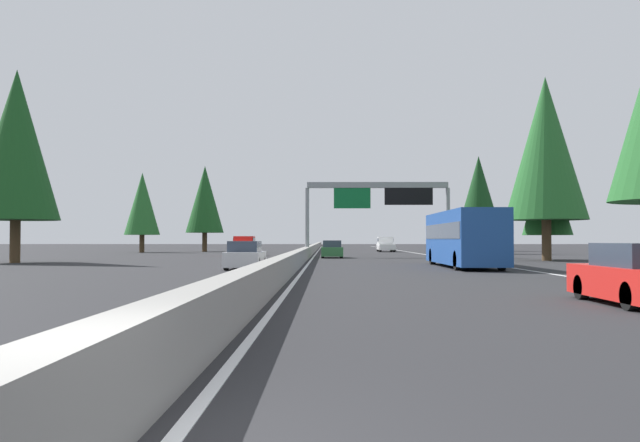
{
  "coord_description": "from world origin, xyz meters",
  "views": [
    {
      "loc": [
        -4.69,
        -1.44,
        1.56
      ],
      "look_at": [
        51.18,
        -0.87,
        3.07
      ],
      "focal_mm": 38.11,
      "sensor_mm": 36.0,
      "label": 1
    }
  ],
  "objects_px": {
    "oncoming_far": "(245,256)",
    "conifer_left_far": "(142,204)",
    "pickup_far_center": "(386,244)",
    "bus_distant_a": "(463,237)",
    "conifer_right_near": "(546,148)",
    "conifer_left_near": "(16,145)",
    "oncoming_near": "(244,246)",
    "conifer_right_distant": "(480,198)",
    "conifer_right_far": "(479,194)",
    "conifer_left_mid": "(205,199)",
    "sedan_distant_b": "(332,250)",
    "conifer_right_mid": "(547,192)",
    "sedan_near_right": "(638,276)",
    "sign_gantry_overhead": "(379,197)"
  },
  "relations": [
    {
      "from": "sedan_distant_b",
      "to": "conifer_right_distant",
      "type": "bearing_deg",
      "value": -30.58
    },
    {
      "from": "sedan_near_right",
      "to": "oncoming_far",
      "type": "distance_m",
      "value": 22.57
    },
    {
      "from": "sedan_distant_b",
      "to": "conifer_right_mid",
      "type": "distance_m",
      "value": 17.86
    },
    {
      "from": "sign_gantry_overhead",
      "to": "bus_distant_a",
      "type": "distance_m",
      "value": 21.62
    },
    {
      "from": "sedan_distant_b",
      "to": "bus_distant_a",
      "type": "bearing_deg",
      "value": -159.36
    },
    {
      "from": "oncoming_near",
      "to": "conifer_right_near",
      "type": "xyz_separation_m",
      "value": [
        -14.73,
        -24.06,
        7.34
      ]
    },
    {
      "from": "sign_gantry_overhead",
      "to": "conifer_right_distant",
      "type": "distance_m",
      "value": 36.08
    },
    {
      "from": "oncoming_far",
      "to": "sign_gantry_overhead",
      "type": "bearing_deg",
      "value": 159.48
    },
    {
      "from": "bus_distant_a",
      "to": "conifer_right_far",
      "type": "relative_size",
      "value": 1.09
    },
    {
      "from": "sign_gantry_overhead",
      "to": "sedan_near_right",
      "type": "xyz_separation_m",
      "value": [
        -43.04,
        -2.81,
        -4.54
      ]
    },
    {
      "from": "sedan_near_right",
      "to": "oncoming_near",
      "type": "relative_size",
      "value": 0.79
    },
    {
      "from": "sedan_distant_b",
      "to": "conifer_left_mid",
      "type": "distance_m",
      "value": 33.67
    },
    {
      "from": "pickup_far_center",
      "to": "conifer_left_mid",
      "type": "xyz_separation_m",
      "value": [
        0.46,
        23.04,
        5.75
      ]
    },
    {
      "from": "pickup_far_center",
      "to": "conifer_right_near",
      "type": "height_order",
      "value": "conifer_right_near"
    },
    {
      "from": "bus_distant_a",
      "to": "pickup_far_center",
      "type": "xyz_separation_m",
      "value": [
        47.74,
        0.23,
        -0.8
      ]
    },
    {
      "from": "conifer_right_near",
      "to": "conifer_right_distant",
      "type": "distance_m",
      "value": 41.92
    },
    {
      "from": "sedan_near_right",
      "to": "pickup_far_center",
      "type": "bearing_deg",
      "value": -0.02
    },
    {
      "from": "conifer_left_near",
      "to": "oncoming_near",
      "type": "bearing_deg",
      "value": -32.85
    },
    {
      "from": "bus_distant_a",
      "to": "conifer_right_near",
      "type": "bearing_deg",
      "value": -35.78
    },
    {
      "from": "sedan_distant_b",
      "to": "pickup_far_center",
      "type": "height_order",
      "value": "pickup_far_center"
    },
    {
      "from": "conifer_right_far",
      "to": "conifer_right_distant",
      "type": "distance_m",
      "value": 18.92
    },
    {
      "from": "oncoming_near",
      "to": "pickup_far_center",
      "type": "bearing_deg",
      "value": 144.15
    },
    {
      "from": "oncoming_near",
      "to": "conifer_left_far",
      "type": "xyz_separation_m",
      "value": [
        16.13,
        14.14,
        4.89
      ]
    },
    {
      "from": "pickup_far_center",
      "to": "conifer_right_distant",
      "type": "bearing_deg",
      "value": -66.87
    },
    {
      "from": "bus_distant_a",
      "to": "conifer_left_far",
      "type": "bearing_deg",
      "value": 34.95
    },
    {
      "from": "sedan_distant_b",
      "to": "conifer_left_near",
      "type": "relative_size",
      "value": 0.34
    },
    {
      "from": "conifer_left_near",
      "to": "conifer_left_mid",
      "type": "height_order",
      "value": "conifer_left_near"
    },
    {
      "from": "oncoming_far",
      "to": "conifer_right_distant",
      "type": "relative_size",
      "value": 0.38
    },
    {
      "from": "pickup_far_center",
      "to": "conifer_left_far",
      "type": "height_order",
      "value": "conifer_left_far"
    },
    {
      "from": "sedan_near_right",
      "to": "conifer_right_mid",
      "type": "height_order",
      "value": "conifer_right_mid"
    },
    {
      "from": "sign_gantry_overhead",
      "to": "conifer_left_mid",
      "type": "xyz_separation_m",
      "value": [
        27.09,
        20.21,
        1.44
      ]
    },
    {
      "from": "conifer_right_near",
      "to": "conifer_right_far",
      "type": "relative_size",
      "value": 1.28
    },
    {
      "from": "bus_distant_a",
      "to": "conifer_right_far",
      "type": "xyz_separation_m",
      "value": [
        34.96,
        -8.71,
        4.7
      ]
    },
    {
      "from": "conifer_left_far",
      "to": "conifer_left_mid",
      "type": "bearing_deg",
      "value": -49.07
    },
    {
      "from": "conifer_right_far",
      "to": "conifer_left_mid",
      "type": "bearing_deg",
      "value": 67.5
    },
    {
      "from": "conifer_left_mid",
      "to": "oncoming_far",
      "type": "bearing_deg",
      "value": -167.44
    },
    {
      "from": "conifer_right_distant",
      "to": "conifer_left_far",
      "type": "height_order",
      "value": "conifer_right_distant"
    },
    {
      "from": "pickup_far_center",
      "to": "conifer_right_distant",
      "type": "distance_m",
      "value": 15.64
    },
    {
      "from": "conifer_right_near",
      "to": "bus_distant_a",
      "type": "bearing_deg",
      "value": 144.22
    },
    {
      "from": "sedan_near_right",
      "to": "conifer_right_far",
      "type": "bearing_deg",
      "value": -8.96
    },
    {
      "from": "bus_distant_a",
      "to": "conifer_right_near",
      "type": "xyz_separation_m",
      "value": [
        11.72,
        -8.44,
        6.54
      ]
    },
    {
      "from": "oncoming_far",
      "to": "conifer_right_mid",
      "type": "bearing_deg",
      "value": 128.15
    },
    {
      "from": "conifer_right_near",
      "to": "conifer_left_far",
      "type": "height_order",
      "value": "conifer_right_near"
    },
    {
      "from": "conifer_left_mid",
      "to": "conifer_left_far",
      "type": "relative_size",
      "value": 1.15
    },
    {
      "from": "oncoming_far",
      "to": "conifer_left_far",
      "type": "height_order",
      "value": "conifer_left_far"
    },
    {
      "from": "conifer_right_far",
      "to": "conifer_left_mid",
      "type": "height_order",
      "value": "conifer_left_mid"
    },
    {
      "from": "conifer_right_far",
      "to": "sedan_distant_b",
      "type": "bearing_deg",
      "value": 134.67
    },
    {
      "from": "sign_gantry_overhead",
      "to": "pickup_far_center",
      "type": "height_order",
      "value": "sign_gantry_overhead"
    },
    {
      "from": "conifer_right_mid",
      "to": "pickup_far_center",
      "type": "bearing_deg",
      "value": 15.73
    },
    {
      "from": "bus_distant_a",
      "to": "oncoming_far",
      "type": "bearing_deg",
      "value": 102.37
    }
  ]
}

